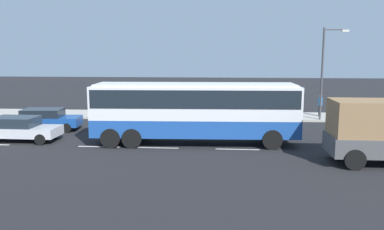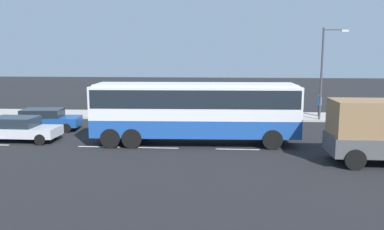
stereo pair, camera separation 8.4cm
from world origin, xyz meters
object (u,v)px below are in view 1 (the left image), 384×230
object	(u,v)px
coach_bus	(195,107)
pedestrian_near_curb	(247,104)
car_blue_saloon	(45,119)
pedestrian_at_crossing	(320,104)
street_lamp	(325,67)
car_silver_hatch	(19,128)

from	to	relation	value
coach_bus	pedestrian_near_curb	bearing A→B (deg)	67.75
car_blue_saloon	pedestrian_at_crossing	world-z (taller)	pedestrian_at_crossing
street_lamp	car_blue_saloon	bearing A→B (deg)	-165.73
pedestrian_at_crossing	street_lamp	size ratio (longest dim) A/B	0.25
pedestrian_at_crossing	street_lamp	xyz separation A→B (m)	(-0.21, -1.73, 2.99)
coach_bus	pedestrian_at_crossing	size ratio (longest dim) A/B	6.72
pedestrian_near_curb	coach_bus	bearing A→B (deg)	-129.11
car_silver_hatch	street_lamp	size ratio (longest dim) A/B	0.66
car_silver_hatch	pedestrian_near_curb	bearing A→B (deg)	35.92
pedestrian_at_crossing	coach_bus	bearing A→B (deg)	-92.41
pedestrian_at_crossing	car_blue_saloon	bearing A→B (deg)	-120.16
coach_bus	street_lamp	distance (m)	12.57
street_lamp	coach_bus	bearing A→B (deg)	-138.39
pedestrian_near_curb	pedestrian_at_crossing	size ratio (longest dim) A/B	0.92
car_silver_hatch	street_lamp	world-z (taller)	street_lamp
car_blue_saloon	car_silver_hatch	distance (m)	3.29
car_blue_saloon	street_lamp	bearing A→B (deg)	8.59
car_blue_saloon	street_lamp	size ratio (longest dim) A/B	0.70
car_silver_hatch	pedestrian_near_curb	distance (m)	17.38
car_blue_saloon	pedestrian_near_curb	xyz separation A→B (m)	(14.16, 6.73, 0.29)
pedestrian_near_curb	pedestrian_at_crossing	distance (m)	5.88
coach_bus	car_silver_hatch	world-z (taller)	coach_bus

